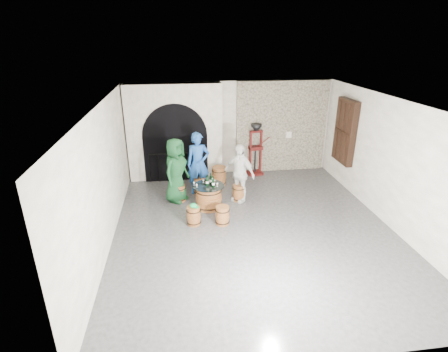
{
  "coord_description": "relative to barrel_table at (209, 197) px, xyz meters",
  "views": [
    {
      "loc": [
        -1.79,
        -7.61,
        4.63
      ],
      "look_at": [
        -0.62,
        1.08,
        1.05
      ],
      "focal_mm": 28.0,
      "sensor_mm": 36.0,
      "label": 1
    }
  ],
  "objects": [
    {
      "name": "wall_left",
      "position": [
        -2.47,
        -1.29,
        1.25
      ],
      "size": [
        0.0,
        8.0,
        8.0
      ],
      "primitive_type": "plane",
      "rotation": [
        1.57,
        0.0,
        1.57
      ],
      "color": "white",
      "rests_on": "ground"
    },
    {
      "name": "stone_facing_panel",
      "position": [
        2.83,
        2.65,
        1.25
      ],
      "size": [
        3.2,
        0.12,
        3.18
      ],
      "primitive_type": "cube",
      "color": "gray",
      "rests_on": "ground"
    },
    {
      "name": "control_box",
      "position": [
        3.08,
        2.57,
        1.0
      ],
      "size": [
        0.18,
        0.1,
        0.22
      ],
      "primitive_type": "cube",
      "color": "silver",
      "rests_on": "wall_back"
    },
    {
      "name": "barrel_stool_far",
      "position": [
        -0.18,
        0.98,
        -0.1
      ],
      "size": [
        0.38,
        0.38,
        0.51
      ],
      "color": "brown",
      "rests_on": "ground"
    },
    {
      "name": "tasting_glass_b",
      "position": [
        0.18,
        0.14,
        0.4
      ],
      "size": [
        0.05,
        0.05,
        0.1
      ],
      "primitive_type": null,
      "color": "#B67B23",
      "rests_on": "barrel_table"
    },
    {
      "name": "tasting_glass_a",
      "position": [
        -0.33,
        -0.08,
        0.4
      ],
      "size": [
        0.05,
        0.05,
        0.1
      ],
      "primitive_type": null,
      "color": "#B67B23",
      "rests_on": "barrel_table"
    },
    {
      "name": "barrel_stool_right",
      "position": [
        0.93,
        0.36,
        -0.1
      ],
      "size": [
        0.38,
        0.38,
        0.51
      ],
      "color": "brown",
      "rests_on": "ground"
    },
    {
      "name": "corking_press",
      "position": [
        1.86,
        2.36,
        0.71
      ],
      "size": [
        0.77,
        0.48,
        1.82
      ],
      "rotation": [
        0.0,
        0.0,
        0.16
      ],
      "color": "#4D110C",
      "rests_on": "ground"
    },
    {
      "name": "wall_right",
      "position": [
        4.53,
        -1.29,
        1.25
      ],
      "size": [
        0.0,
        8.0,
        8.0
      ],
      "primitive_type": "plane",
      "rotation": [
        1.57,
        0.0,
        -1.57
      ],
      "color": "white",
      "rests_on": "ground"
    },
    {
      "name": "person_blue",
      "position": [
        -0.21,
        1.1,
        0.62
      ],
      "size": [
        0.73,
        0.5,
        1.92
      ],
      "primitive_type": "imported",
      "rotation": [
        0.0,
        0.0,
        0.06
      ],
      "color": "#1C4C9B",
      "rests_on": "ground"
    },
    {
      "name": "tasting_glass_e",
      "position": [
        0.24,
        -0.09,
        0.4
      ],
      "size": [
        0.05,
        0.05,
        0.1
      ],
      "primitive_type": null,
      "color": "#B67B23",
      "rests_on": "barrel_table"
    },
    {
      "name": "tasting_glass_d",
      "position": [
        0.13,
        0.27,
        0.4
      ],
      "size": [
        0.05,
        0.05,
        0.1
      ],
      "primitive_type": null,
      "color": "#B67B23",
      "rests_on": "barrel_table"
    },
    {
      "name": "wine_bottle_right",
      "position": [
        0.07,
        0.09,
        0.48
      ],
      "size": [
        0.08,
        0.08,
        0.32
      ],
      "color": "black",
      "rests_on": "barrel_table"
    },
    {
      "name": "barrel_stool_left",
      "position": [
        -0.81,
        0.58,
        -0.1
      ],
      "size": [
        0.38,
        0.38,
        0.51
      ],
      "color": "brown",
      "rests_on": "ground"
    },
    {
      "name": "shuttered_window",
      "position": [
        4.41,
        1.11,
        1.45
      ],
      "size": [
        0.23,
        1.1,
        2.0
      ],
      "color": "black",
      "rests_on": "wall_right"
    },
    {
      "name": "wine_bottle_center",
      "position": [
        0.13,
        -0.13,
        0.48
      ],
      "size": [
        0.08,
        0.08,
        0.32
      ],
      "color": "black",
      "rests_on": "barrel_table"
    },
    {
      "name": "arched_opening",
      "position": [
        -0.87,
        2.44,
        1.24
      ],
      "size": [
        3.1,
        0.6,
        3.19
      ],
      "color": "white",
      "rests_on": "ground"
    },
    {
      "name": "barrel_stool_near_right",
      "position": [
        0.27,
        -0.96,
        -0.1
      ],
      "size": [
        0.38,
        0.38,
        0.51
      ],
      "color": "brown",
      "rests_on": "ground"
    },
    {
      "name": "wine_bottle_left",
      "position": [
        -0.03,
        -0.0,
        0.48
      ],
      "size": [
        0.08,
        0.08,
        0.32
      ],
      "color": "black",
      "rests_on": "barrel_table"
    },
    {
      "name": "barrel_stool_near_left",
      "position": [
        -0.47,
        -0.88,
        -0.1
      ],
      "size": [
        0.38,
        0.38,
        0.51
      ],
      "color": "brown",
      "rests_on": "ground"
    },
    {
      "name": "ceiling",
      "position": [
        1.03,
        -1.29,
        2.85
      ],
      "size": [
        8.0,
        8.0,
        0.0
      ],
      "primitive_type": "plane",
      "rotation": [
        3.14,
        0.0,
        0.0
      ],
      "color": "beige",
      "rests_on": "wall_back"
    },
    {
      "name": "wall_front",
      "position": [
        1.03,
        -5.29,
        1.25
      ],
      "size": [
        8.0,
        0.0,
        8.0
      ],
      "primitive_type": "plane",
      "rotation": [
        -1.57,
        0.0,
        0.0
      ],
      "color": "white",
      "rests_on": "ground"
    },
    {
      "name": "tasting_glass_f",
      "position": [
        -0.39,
        0.07,
        0.4
      ],
      "size": [
        0.05,
        0.05,
        0.1
      ],
      "primitive_type": null,
      "color": "#B67B23",
      "rests_on": "barrel_table"
    },
    {
      "name": "person_white",
      "position": [
        0.94,
        0.37,
        0.53
      ],
      "size": [
        1.02,
        1.03,
        1.75
      ],
      "primitive_type": "imported",
      "rotation": [
        0.0,
        0.0,
        -0.79
      ],
      "color": "silver",
      "rests_on": "ground"
    },
    {
      "name": "green_cap",
      "position": [
        -0.47,
        -0.88,
        0.2
      ],
      "size": [
        0.24,
        0.19,
        0.1
      ],
      "color": "#0E9A48",
      "rests_on": "barrel_stool_near_left"
    },
    {
      "name": "tasting_glass_c",
      "position": [
        -0.12,
        0.21,
        0.4
      ],
      "size": [
        0.05,
        0.05,
        0.1
      ],
      "primitive_type": null,
      "color": "#B67B23",
      "rests_on": "barrel_table"
    },
    {
      "name": "ground",
      "position": [
        1.03,
        -1.29,
        -0.35
      ],
      "size": [
        8.0,
        8.0,
        0.0
      ],
      "primitive_type": "plane",
      "color": "#303033",
      "rests_on": "ground"
    },
    {
      "name": "wall_back",
      "position": [
        1.03,
        2.71,
        1.25
      ],
      "size": [
        8.0,
        0.0,
        8.0
      ],
      "primitive_type": "plane",
      "rotation": [
        1.57,
        0.0,
        0.0
      ],
      "color": "white",
      "rests_on": "ground"
    },
    {
      "name": "barrel_table",
      "position": [
        0.0,
        0.0,
        0.0
      ],
      "size": [
        0.9,
        0.9,
        0.7
      ],
      "color": "brown",
      "rests_on": "ground"
    },
    {
      "name": "person_green",
      "position": [
        -0.88,
        0.62,
        0.61
      ],
      "size": [
        1.04,
        1.11,
        1.91
      ],
      "primitive_type": "imported",
      "rotation": [
        0.0,
        0.0,
        0.96
      ],
      "color": "#11401E",
      "rests_on": "ground"
    },
    {
      "name": "side_barrel",
      "position": [
        0.49,
        1.6,
        -0.03
      ],
      "size": [
        0.47,
        0.47,
        0.63
      ],
      "rotation": [
        0.0,
        0.0,
        -0.28
      ],
      "color": "brown",
      "rests_on": "ground"
    }
  ]
}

